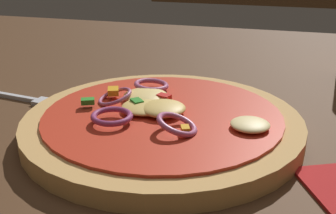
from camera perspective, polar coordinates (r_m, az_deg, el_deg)
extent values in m
cube|color=#4C301C|center=(0.46, -5.44, -3.81)|extent=(1.32, 1.07, 0.03)
cylinder|color=tan|center=(0.42, -0.75, -2.36)|extent=(0.28, 0.28, 0.02)
cylinder|color=red|center=(0.42, -0.75, -1.04)|extent=(0.24, 0.24, 0.00)
ellipsoid|color=#E5BC60|center=(0.42, -3.18, 0.06)|extent=(0.05, 0.05, 0.01)
ellipsoid|color=#EFCC72|center=(0.43, -1.93, 0.42)|extent=(0.04, 0.04, 0.01)
ellipsoid|color=#E5BC60|center=(0.41, -0.66, -0.16)|extent=(0.04, 0.04, 0.01)
ellipsoid|color=#F4DB8E|center=(0.39, 11.01, -2.32)|extent=(0.04, 0.04, 0.01)
ellipsoid|color=#EFCC72|center=(0.45, -3.04, 1.52)|extent=(0.05, 0.05, 0.01)
torus|color=#B25984|center=(0.38, 1.22, -2.34)|extent=(0.04, 0.05, 0.02)
torus|color=#B25984|center=(0.48, -2.26, 2.98)|extent=(0.05, 0.05, 0.01)
torus|color=#93386B|center=(0.40, -7.58, -1.25)|extent=(0.06, 0.06, 0.01)
torus|color=#B25984|center=(0.45, -7.16, 1.41)|extent=(0.05, 0.05, 0.02)
cube|color=orange|center=(0.37, 2.34, -2.92)|extent=(0.01, 0.01, 0.00)
cube|color=#2D8C28|center=(0.43, -4.21, 0.64)|extent=(0.02, 0.02, 0.01)
cube|color=orange|center=(0.46, -7.40, 2.14)|extent=(0.02, 0.02, 0.01)
cube|color=red|center=(0.44, -0.56, 1.35)|extent=(0.02, 0.01, 0.01)
cube|color=#2D8C28|center=(0.44, -10.77, 0.77)|extent=(0.02, 0.01, 0.01)
cube|color=silver|center=(0.52, -16.57, 0.67)|extent=(0.02, 0.02, 0.01)
cube|color=silver|center=(0.50, -14.73, -0.10)|extent=(0.04, 0.01, 0.00)
cube|color=silver|center=(0.50, -14.34, 0.12)|extent=(0.04, 0.01, 0.00)
cube|color=silver|center=(0.50, -13.96, 0.33)|extent=(0.04, 0.01, 0.00)
cube|color=silver|center=(0.51, -13.58, 0.55)|extent=(0.04, 0.01, 0.00)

